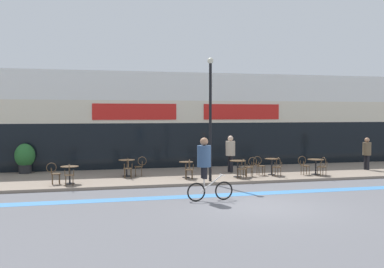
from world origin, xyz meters
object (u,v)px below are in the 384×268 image
at_px(cafe_chair_1_near, 128,167).
at_px(bistro_table_2, 186,166).
at_px(planter_pot, 25,157).
at_px(cafe_chair_5_near, 323,165).
at_px(cafe_chair_2_near, 189,168).
at_px(cafe_chair_3_side, 251,165).
at_px(bistro_table_3, 238,165).
at_px(cyclist_0, 205,163).
at_px(cafe_chair_3_near, 243,167).
at_px(cafe_chair_0_side, 54,172).
at_px(cafe_chair_5_side, 304,164).
at_px(bistro_table_1, 127,164).
at_px(bistro_table_5, 316,164).
at_px(cafe_chair_1_side, 140,165).
at_px(cafe_chair_4_side, 259,164).
at_px(cafe_chair_4_near, 277,165).
at_px(pedestrian_far_end, 230,151).
at_px(bistro_table_0, 70,171).
at_px(bistro_table_4, 272,163).
at_px(cafe_chair_0_near, 69,173).
at_px(pedestrian_near_end, 367,151).
at_px(lamp_post, 210,110).

bearing_deg(cafe_chair_1_near, bistro_table_2, -98.68).
bearing_deg(planter_pot, cafe_chair_5_near, -18.28).
xyz_separation_m(cafe_chair_2_near, cafe_chair_3_side, (2.97, 0.23, 0.00)).
distance_m(bistro_table_3, cyclist_0, 5.31).
bearing_deg(cafe_chair_3_near, bistro_table_2, 63.55).
bearing_deg(bistro_table_2, cafe_chair_0_side, -174.10).
height_order(cafe_chair_5_side, planter_pot, planter_pot).
distance_m(bistro_table_1, bistro_table_5, 8.95).
xyz_separation_m(cafe_chair_1_side, cyclist_0, (1.50, -5.91, 0.69)).
bearing_deg(bistro_table_1, cafe_chair_4_side, -10.74).
bearing_deg(cafe_chair_4_near, bistro_table_3, 77.31).
bearing_deg(cafe_chair_4_near, pedestrian_far_end, 35.81).
xyz_separation_m(bistro_table_0, cafe_chair_3_side, (8.05, 0.18, -0.01)).
bearing_deg(bistro_table_0, cafe_chair_1_side, 27.57).
distance_m(bistro_table_4, cafe_chair_0_near, 9.30).
xyz_separation_m(bistro_table_0, cafe_chair_5_side, (10.69, 0.08, -0.01)).
height_order(bistro_table_0, cafe_chair_0_side, cafe_chair_0_side).
height_order(cafe_chair_0_near, cafe_chair_1_near, same).
xyz_separation_m(cafe_chair_3_near, planter_pot, (-9.62, 4.35, 0.27)).
distance_m(cafe_chair_4_side, pedestrian_near_end, 6.22).
xyz_separation_m(cafe_chair_4_near, cafe_chair_4_side, (-0.63, 0.63, 0.00)).
distance_m(cafe_chair_5_side, pedestrian_far_end, 3.58).
distance_m(bistro_table_2, cafe_chair_3_near, 2.55).
relative_size(bistro_table_5, lamp_post, 0.15).
bearing_deg(bistro_table_5, cafe_chair_0_near, -176.43).
bearing_deg(bistro_table_4, cafe_chair_1_near, 175.46).
xyz_separation_m(cafe_chair_3_side, cafe_chair_5_side, (2.64, -0.10, 0.00)).
height_order(cafe_chair_2_near, pedestrian_near_end, pedestrian_near_end).
bearing_deg(cafe_chair_0_near, cafe_chair_4_near, -87.33).
relative_size(bistro_table_4, cafe_chair_3_side, 0.86).
distance_m(cafe_chair_0_side, cyclist_0, 6.81).
bearing_deg(bistro_table_5, pedestrian_far_end, 153.77).
xyz_separation_m(bistro_table_4, cafe_chair_3_side, (-1.18, -0.30, -0.03)).
bearing_deg(cafe_chair_5_side, bistro_table_1, 170.96).
bearing_deg(bistro_table_1, planter_pot, 154.24).
height_order(cafe_chair_0_near, cyclist_0, cyclist_0).
distance_m(cafe_chair_0_side, cafe_chair_1_near, 3.30).
relative_size(bistro_table_3, cafe_chair_0_near, 0.84).
bearing_deg(cafe_chair_1_side, pedestrian_far_end, -169.04).
bearing_deg(bistro_table_1, cafe_chair_5_side, -10.82).
bearing_deg(bistro_table_5, cafe_chair_5_near, -90.10).
bearing_deg(cafe_chair_4_side, planter_pot, 164.54).
height_order(bistro_table_0, cafe_chair_4_near, cafe_chair_4_near).
distance_m(bistro_table_0, cafe_chair_4_side, 8.63).
bearing_deg(cafe_chair_0_side, cafe_chair_2_near, -7.89).
relative_size(bistro_table_4, bistro_table_5, 1.00).
bearing_deg(bistro_table_5, cafe_chair_5_side, 179.78).
distance_m(cafe_chair_4_side, lamp_post, 3.92).
height_order(bistro_table_4, cafe_chair_1_side, cafe_chair_1_side).
distance_m(cafe_chair_2_near, cafe_chair_5_side, 5.61).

